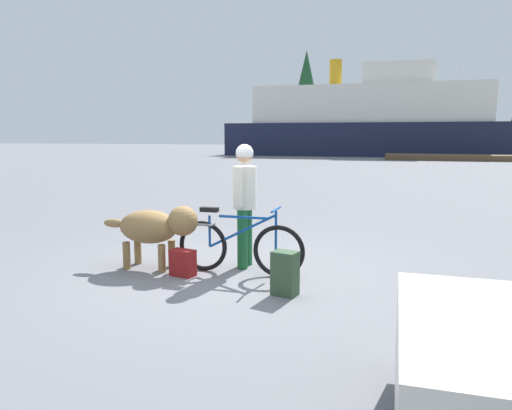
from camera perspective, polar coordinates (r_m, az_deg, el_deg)
The scene contains 12 objects.
ground_plane at distance 6.43m, azimuth -3.08°, elevation -8.04°, with size 160.00×160.00×0.00m, color slate.
bicycle at distance 6.26m, azimuth -2.07°, elevation -4.95°, with size 1.73×0.44×0.90m.
person_cyclist at distance 6.48m, azimuth -1.37°, elevation 1.33°, with size 0.32×0.53×1.70m.
dog at distance 6.60m, azimuth -11.96°, elevation -2.58°, with size 1.41×0.53×0.88m.
backpack at distance 5.48m, azimuth 3.50°, elevation -8.17°, with size 0.28×0.20×0.51m, color #334C33.
handbag_pannier at distance 6.28m, azimuth -8.77°, elevation -6.87°, with size 0.32×0.18×0.35m, color maroon.
dock_pier at distance 37.82m, azimuth 25.12°, elevation 5.16°, with size 12.92×2.93×0.40m, color brown.
ferry_boat at distance 44.00m, azimuth 13.40°, elevation 9.65°, with size 24.57×7.05×8.45m.
sailboat_moored at distance 50.15m, azimuth 22.82°, elevation 6.23°, with size 8.51×2.38×8.14m.
pine_tree_far_left at distance 62.71m, azimuth 6.04°, elevation 13.73°, with size 4.34×4.34×12.42m.
pine_tree_center at distance 62.02m, azimuth 15.34°, elevation 11.90°, with size 4.36×4.36×9.51m.
pine_tree_mid_back at distance 69.42m, azimuth 13.20°, elevation 12.57°, with size 3.43×3.43×11.32m.
Camera 1 is at (2.08, -5.80, 1.82)m, focal length 33.34 mm.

